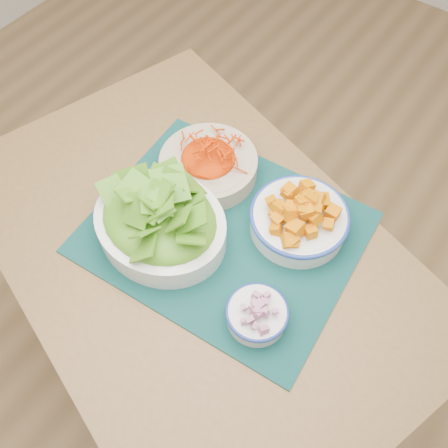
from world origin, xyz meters
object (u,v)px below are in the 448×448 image
(placemat, at_px, (224,232))
(lettuce_bowl, at_px, (159,219))
(squash_bowl, at_px, (300,216))
(onion_bowl, at_px, (257,313))
(table, at_px, (196,269))
(carrot_bowl, at_px, (208,162))

(placemat, height_order, lettuce_bowl, lettuce_bowl)
(squash_bowl, relative_size, onion_bowl, 1.62)
(squash_bowl, bearing_deg, table, -134.58)
(placemat, relative_size, carrot_bowl, 2.04)
(carrot_bowl, bearing_deg, onion_bowl, -38.97)
(lettuce_bowl, height_order, onion_bowl, lettuce_bowl)
(squash_bowl, height_order, onion_bowl, squash_bowl)
(placemat, xyz_separation_m, carrot_bowl, (-0.12, 0.11, 0.04))
(squash_bowl, relative_size, lettuce_bowl, 0.75)
(table, xyz_separation_m, placemat, (0.04, 0.06, 0.12))
(placemat, relative_size, onion_bowl, 4.10)
(carrot_bowl, height_order, onion_bowl, carrot_bowl)
(carrot_bowl, bearing_deg, squash_bowl, -2.04)
(placemat, bearing_deg, onion_bowl, -41.14)
(table, height_order, onion_bowl, onion_bowl)
(placemat, xyz_separation_m, squash_bowl, (0.12, 0.10, 0.05))
(lettuce_bowl, bearing_deg, placemat, 39.46)
(carrot_bowl, bearing_deg, table, -63.21)
(placemat, bearing_deg, carrot_bowl, 133.89)
(squash_bowl, distance_m, onion_bowl, 0.23)
(squash_bowl, bearing_deg, placemat, -140.39)
(carrot_bowl, height_order, lettuce_bowl, lettuce_bowl)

